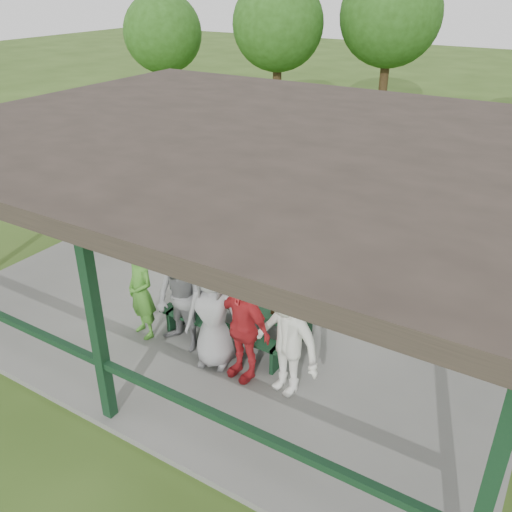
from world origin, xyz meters
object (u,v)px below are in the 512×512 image
Objects in this scene: contestant_white_fedora at (286,338)px; farm_trailer at (387,146)px; spectator_lblue at (277,220)px; spectator_grey at (358,239)px; contestant_red at (242,327)px; contestant_grey_mid at (213,315)px; picnic_table_far at (303,264)px; picnic_table_near at (240,310)px; contestant_green at (141,292)px; contestant_grey_left at (180,300)px; spectator_blue at (253,201)px.

farm_trailer is (-2.41, 11.22, -0.35)m from contestant_white_fedora.
spectator_lblue reaches higher than spectator_grey.
contestant_red is 3.82m from spectator_grey.
spectator_grey is (0.84, 3.78, -0.05)m from contestant_grey_mid.
spectator_lblue is at bearing 141.34° from picnic_table_far.
spectator_grey is 7.69m from farm_trailer.
farm_trailer is at bearing 115.58° from contestant_white_fedora.
picnic_table_near is 1.67m from contestant_green.
picnic_table_far is at bearing 125.76° from contestant_white_fedora.
contestant_grey_mid reaches higher than spectator_grey.
contestant_grey_left reaches higher than spectator_grey.
contestant_white_fedora reaches higher than contestant_red.
picnic_table_near is 0.97m from contestant_grey_mid.
contestant_grey_mid is (-0.08, -2.87, 0.41)m from picnic_table_far.
contestant_white_fedora is at bearing -15.51° from contestant_grey_mid.
picnic_table_near is 1.32× the size of contestant_grey_left.
contestant_green is 0.41× the size of farm_trailer.
spectator_blue is (-1.22, 4.19, 0.03)m from contestant_grey_left.
spectator_lblue reaches higher than farm_trailer.
contestant_white_fedora is at bearing 75.54° from spectator_grey.
contestant_white_fedora is (1.27, -0.01, 0.06)m from contestant_grey_mid.
spectator_grey is at bearing -164.55° from spectator_lblue.
spectator_blue is at bearing 99.26° from contestant_grey_mid.
contestant_white_fedora is (1.96, -0.07, 0.05)m from contestant_grey_left.
spectator_lblue is (-1.09, 0.87, 0.37)m from picnic_table_far.
farm_trailer is (0.77, 6.96, -0.33)m from spectator_blue.
picnic_table_near is 1.36× the size of contestant_red.
contestant_red reaches higher than farm_trailer.
spectator_grey reaches higher than picnic_table_near.
picnic_table_far is at bearing 79.24° from contestant_green.
contestant_white_fedora reaches higher than spectator_lblue.
picnic_table_near is 1.10m from contestant_grey_left.
contestant_green is 4.28m from spectator_blue.
picnic_table_near is at bearing 135.00° from contestant_red.
picnic_table_far is at bearing 84.67° from contestant_grey_left.
picnic_table_near is 1.43× the size of spectator_grey.
contestant_white_fedora reaches higher than picnic_table_near.
contestant_red is at bearing 107.87° from spectator_blue.
farm_trailer is (-0.14, 7.47, -0.25)m from spectator_lblue.
picnic_table_near is at bearing 80.64° from contestant_grey_mid.
contestant_grey_mid reaches higher than spectator_lblue.
contestant_green is at bearing -170.47° from contestant_red.
contestant_grey_mid is at bearing -167.08° from contestant_white_fedora.
spectator_lblue reaches higher than contestant_green.
spectator_lblue is 1.85m from spectator_grey.
picnic_table_near is 1.17m from contestant_red.
contestant_grey_left is 1.24m from contestant_red.
farm_trailer is (-1.69, 11.23, -0.28)m from contestant_red.
picnic_table_far is at bearing 109.04° from contestant_red.
contestant_red is 1.03× the size of spectator_lblue.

